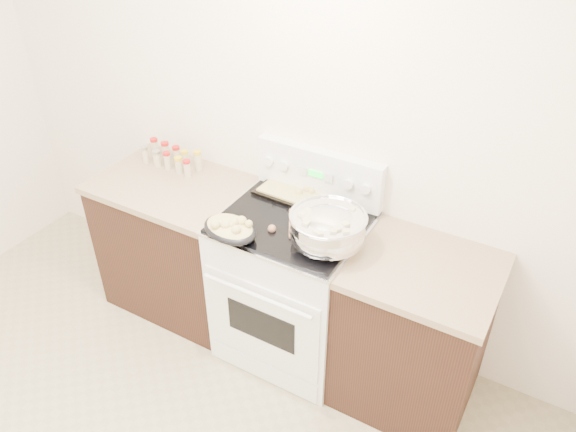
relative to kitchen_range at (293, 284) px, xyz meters
The scene contains 9 objects.
counter_left 0.83m from the kitchen_range, behind, with size 0.93×0.67×0.92m.
counter_right 0.73m from the kitchen_range, ahead, with size 0.73×0.67×0.92m.
kitchen_range is the anchor object (origin of this frame).
mixing_bowl 0.61m from the kitchen_range, 21.47° to the right, with size 0.47×0.47×0.23m.
roasting_pan 0.61m from the kitchen_range, 125.91° to the right, with size 0.35×0.27×0.11m.
baking_sheet 0.54m from the kitchen_range, 113.55° to the left, with size 0.44×0.32×0.06m.
wooden_spoon 0.48m from the kitchen_range, 103.77° to the right, with size 0.14×0.23×0.04m.
blue_ladle 0.57m from the kitchen_range, 33.82° to the right, with size 0.24×0.19×0.10m.
spice_jars 1.09m from the kitchen_range, behind, with size 0.40×0.15×0.13m.
Camera 1 is at (1.55, -0.71, 2.66)m, focal length 35.00 mm.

